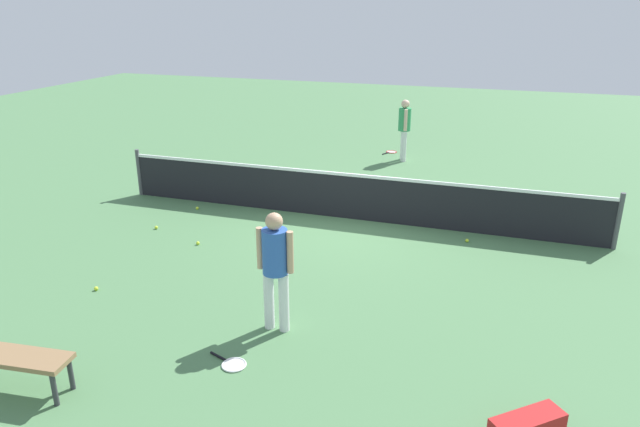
{
  "coord_description": "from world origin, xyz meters",
  "views": [
    {
      "loc": [
        2.98,
        -10.89,
        4.27
      ],
      "look_at": [
        0.11,
        -2.23,
        0.9
      ],
      "focal_mm": 32.66,
      "sensor_mm": 36.0,
      "label": 1
    }
  ],
  "objects": [
    {
      "name": "ground_plane",
      "position": [
        0.0,
        0.0,
        0.0
      ],
      "size": [
        40.0,
        40.0,
        0.0
      ],
      "primitive_type": "plane",
      "color": "#4C7A4C"
    },
    {
      "name": "player_far_side",
      "position": [
        0.2,
        4.94,
        1.01
      ],
      "size": [
        0.42,
        0.52,
        1.7
      ],
      "color": "white",
      "rests_on": "ground_plane"
    },
    {
      "name": "court_net",
      "position": [
        0.0,
        0.0,
        0.5
      ],
      "size": [
        10.09,
        0.09,
        1.07
      ],
      "color": "#4C4C51",
      "rests_on": "ground_plane"
    },
    {
      "name": "equipment_bag",
      "position": [
        3.5,
        -5.61,
        0.14
      ],
      "size": [
        0.79,
        0.74,
        0.28
      ],
      "color": "#B21E1E",
      "rests_on": "ground_plane"
    },
    {
      "name": "courtside_bench",
      "position": [
        -2.18,
        -6.64,
        0.42
      ],
      "size": [
        1.53,
        0.56,
        0.48
      ],
      "color": "olive",
      "rests_on": "ground_plane"
    },
    {
      "name": "tennis_ball_near_player",
      "position": [
        -2.88,
        -4.3,
        0.03
      ],
      "size": [
        0.07,
        0.07,
        0.07
      ],
      "primitive_type": "sphere",
      "color": "#C6E033",
      "rests_on": "ground_plane"
    },
    {
      "name": "tennis_racket_far_player",
      "position": [
        -0.3,
        5.72,
        0.01
      ],
      "size": [
        0.42,
        0.6,
        0.03
      ],
      "color": "red",
      "rests_on": "ground_plane"
    },
    {
      "name": "tennis_ball_baseline",
      "position": [
        -2.27,
        -2.21,
        0.03
      ],
      "size": [
        0.07,
        0.07,
        0.07
      ],
      "primitive_type": "sphere",
      "color": "#C6E033",
      "rests_on": "ground_plane"
    },
    {
      "name": "tennis_ball_stray_left",
      "position": [
        -3.25,
        -0.51,
        0.03
      ],
      "size": [
        0.07,
        0.07,
        0.07
      ],
      "primitive_type": "sphere",
      "color": "#C6E033",
      "rests_on": "ground_plane"
    },
    {
      "name": "player_near_side",
      "position": [
        0.23,
        -4.45,
        1.01
      ],
      "size": [
        0.52,
        0.34,
        1.7
      ],
      "color": "white",
      "rests_on": "ground_plane"
    },
    {
      "name": "tennis_ball_by_net",
      "position": [
        2.45,
        -0.52,
        0.03
      ],
      "size": [
        0.07,
        0.07,
        0.07
      ],
      "primitive_type": "sphere",
      "color": "#C6E033",
      "rests_on": "ground_plane"
    },
    {
      "name": "tennis_ball_midcourt",
      "position": [
        -3.45,
        -1.77,
        0.03
      ],
      "size": [
        0.07,
        0.07,
        0.07
      ],
      "primitive_type": "sphere",
      "color": "#C6E033",
      "rests_on": "ground_plane"
    },
    {
      "name": "tennis_racket_near_player",
      "position": [
        0.02,
        -5.41,
        0.01
      ],
      "size": [
        0.61,
        0.4,
        0.03
      ],
      "color": "white",
      "rests_on": "ground_plane"
    }
  ]
}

